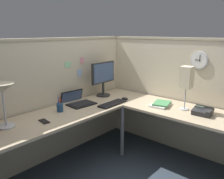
{
  "coord_description": "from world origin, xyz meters",
  "views": [
    {
      "loc": [
        -2.13,
        -1.65,
        1.66
      ],
      "look_at": [
        0.05,
        0.25,
        0.94
      ],
      "focal_mm": 37.53,
      "sensor_mm": 36.0,
      "label": 1
    }
  ],
  "objects_px": {
    "desk_lamp_dome": "(2,92)",
    "pen_cup": "(60,107)",
    "monitor": "(103,76)",
    "cell_phone": "(44,121)",
    "laptop": "(77,101)",
    "wall_clock": "(199,61)",
    "office_phone": "(203,112)",
    "computer_mouse": "(125,99)",
    "desk_lamp_paper": "(187,79)",
    "keyboard": "(112,104)",
    "book_stack": "(161,104)"
  },
  "relations": [
    {
      "from": "laptop",
      "to": "wall_clock",
      "type": "height_order",
      "value": "wall_clock"
    },
    {
      "from": "desk_lamp_dome",
      "to": "office_phone",
      "type": "height_order",
      "value": "desk_lamp_dome"
    },
    {
      "from": "laptop",
      "to": "pen_cup",
      "type": "distance_m",
      "value": 0.37
    },
    {
      "from": "keyboard",
      "to": "office_phone",
      "type": "relative_size",
      "value": 2.02
    },
    {
      "from": "office_phone",
      "to": "monitor",
      "type": "bearing_deg",
      "value": 96.32
    },
    {
      "from": "cell_phone",
      "to": "computer_mouse",
      "type": "bearing_deg",
      "value": 0.72
    },
    {
      "from": "desk_lamp_dome",
      "to": "laptop",
      "type": "bearing_deg",
      "value": 4.63
    },
    {
      "from": "pen_cup",
      "to": "wall_clock",
      "type": "xyz_separation_m",
      "value": [
        1.37,
        -1.09,
        0.52
      ]
    },
    {
      "from": "keyboard",
      "to": "desk_lamp_dome",
      "type": "xyz_separation_m",
      "value": [
        -1.26,
        0.31,
        0.35
      ]
    },
    {
      "from": "book_stack",
      "to": "desk_lamp_dome",
      "type": "bearing_deg",
      "value": 153.37
    },
    {
      "from": "desk_lamp_dome",
      "to": "wall_clock",
      "type": "relative_size",
      "value": 2.02
    },
    {
      "from": "laptop",
      "to": "cell_phone",
      "type": "relative_size",
      "value": 2.82
    },
    {
      "from": "desk_lamp_paper",
      "to": "keyboard",
      "type": "bearing_deg",
      "value": 118.32
    },
    {
      "from": "office_phone",
      "to": "desk_lamp_dome",
      "type": "bearing_deg",
      "value": 140.75
    },
    {
      "from": "pen_cup",
      "to": "book_stack",
      "type": "height_order",
      "value": "pen_cup"
    },
    {
      "from": "desk_lamp_dome",
      "to": "cell_phone",
      "type": "height_order",
      "value": "desk_lamp_dome"
    },
    {
      "from": "keyboard",
      "to": "desk_lamp_paper",
      "type": "bearing_deg",
      "value": -63.05
    },
    {
      "from": "monitor",
      "to": "laptop",
      "type": "distance_m",
      "value": 0.56
    },
    {
      "from": "monitor",
      "to": "keyboard",
      "type": "relative_size",
      "value": 1.16
    },
    {
      "from": "monitor",
      "to": "computer_mouse",
      "type": "relative_size",
      "value": 4.81
    },
    {
      "from": "desk_lamp_dome",
      "to": "pen_cup",
      "type": "xyz_separation_m",
      "value": [
        0.64,
        -0.02,
        -0.31
      ]
    },
    {
      "from": "computer_mouse",
      "to": "book_stack",
      "type": "bearing_deg",
      "value": -79.45
    },
    {
      "from": "laptop",
      "to": "book_stack",
      "type": "bearing_deg",
      "value": -54.72
    },
    {
      "from": "monitor",
      "to": "cell_phone",
      "type": "bearing_deg",
      "value": -168.76
    },
    {
      "from": "pen_cup",
      "to": "cell_phone",
      "type": "height_order",
      "value": "pen_cup"
    },
    {
      "from": "desk_lamp_dome",
      "to": "office_phone",
      "type": "relative_size",
      "value": 2.09
    },
    {
      "from": "cell_phone",
      "to": "laptop",
      "type": "bearing_deg",
      "value": 27.39
    },
    {
      "from": "monitor",
      "to": "cell_phone",
      "type": "distance_m",
      "value": 1.22
    },
    {
      "from": "monitor",
      "to": "wall_clock",
      "type": "bearing_deg",
      "value": -66.63
    },
    {
      "from": "desk_lamp_paper",
      "to": "cell_phone",
      "type": "bearing_deg",
      "value": 145.29
    },
    {
      "from": "keyboard",
      "to": "wall_clock",
      "type": "relative_size",
      "value": 1.95
    },
    {
      "from": "computer_mouse",
      "to": "wall_clock",
      "type": "bearing_deg",
      "value": -60.0
    },
    {
      "from": "desk_lamp_dome",
      "to": "monitor",
      "type": "bearing_deg",
      "value": 2.65
    },
    {
      "from": "desk_lamp_dome",
      "to": "book_stack",
      "type": "relative_size",
      "value": 1.4
    },
    {
      "from": "desk_lamp_dome",
      "to": "pen_cup",
      "type": "relative_size",
      "value": 2.47
    },
    {
      "from": "computer_mouse",
      "to": "desk_lamp_paper",
      "type": "xyz_separation_m",
      "value": [
        0.15,
        -0.8,
        0.37
      ]
    },
    {
      "from": "book_stack",
      "to": "cell_phone",
      "type": "bearing_deg",
      "value": 153.26
    },
    {
      "from": "pen_cup",
      "to": "office_phone",
      "type": "relative_size",
      "value": 0.85
    },
    {
      "from": "keyboard",
      "to": "wall_clock",
      "type": "bearing_deg",
      "value": -48.75
    },
    {
      "from": "computer_mouse",
      "to": "pen_cup",
      "type": "bearing_deg",
      "value": 162.75
    },
    {
      "from": "computer_mouse",
      "to": "cell_phone",
      "type": "xyz_separation_m",
      "value": [
        -1.2,
        0.14,
        -0.01
      ]
    },
    {
      "from": "monitor",
      "to": "wall_clock",
      "type": "relative_size",
      "value": 2.27
    },
    {
      "from": "desk_lamp_dome",
      "to": "desk_lamp_paper",
      "type": "relative_size",
      "value": 0.84
    },
    {
      "from": "computer_mouse",
      "to": "desk_lamp_dome",
      "type": "height_order",
      "value": "desk_lamp_dome"
    },
    {
      "from": "monitor",
      "to": "office_phone",
      "type": "relative_size",
      "value": 2.35
    },
    {
      "from": "monitor",
      "to": "cell_phone",
      "type": "xyz_separation_m",
      "value": [
        -1.16,
        -0.23,
        -0.29
      ]
    },
    {
      "from": "desk_lamp_dome",
      "to": "computer_mouse",
      "type": "bearing_deg",
      "value": -11.14
    },
    {
      "from": "monitor",
      "to": "wall_clock",
      "type": "distance_m",
      "value": 1.32
    },
    {
      "from": "desk_lamp_dome",
      "to": "book_stack",
      "type": "distance_m",
      "value": 1.85
    },
    {
      "from": "computer_mouse",
      "to": "wall_clock",
      "type": "height_order",
      "value": "wall_clock"
    }
  ]
}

